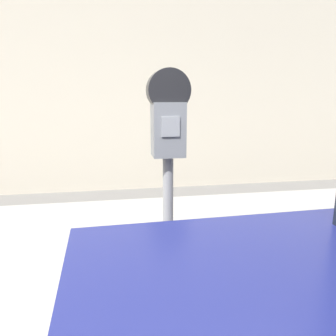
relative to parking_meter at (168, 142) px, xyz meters
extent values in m
cube|color=#9E9B96|center=(-0.40, 1.04, -1.16)|extent=(24.00, 2.80, 0.14)
cylinder|color=gray|center=(0.00, 0.00, -0.58)|extent=(0.06, 0.06, 1.02)
cube|color=slate|center=(0.00, 0.00, 0.07)|extent=(0.17, 0.15, 0.28)
cube|color=gray|center=(0.00, -0.08, 0.09)|extent=(0.09, 0.01, 0.10)
cylinder|color=black|center=(0.00, 0.00, 0.27)|extent=(0.21, 0.12, 0.21)
camera|label=1|loc=(-0.29, -1.68, 0.24)|focal=35.00mm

